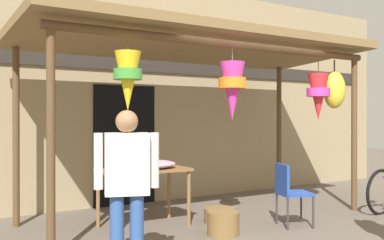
# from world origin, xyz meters

# --- Properties ---
(ground_plane) EXTENTS (30.00, 30.00, 0.00)m
(ground_plane) POSITION_xyz_m (0.00, 0.00, 0.00)
(ground_plane) COLOR #60564C
(shop_facade) EXTENTS (10.87, 0.29, 3.82)m
(shop_facade) POSITION_xyz_m (-0.01, 2.52, 1.91)
(shop_facade) COLOR #9E8966
(shop_facade) RESTS_ON ground_plane
(market_stall_canopy) EXTENTS (5.23, 2.21, 2.66)m
(market_stall_canopy) POSITION_xyz_m (-0.31, 0.75, 2.35)
(market_stall_canopy) COLOR brown
(market_stall_canopy) RESTS_ON ground_plane
(display_table) EXTENTS (1.18, 0.65, 0.78)m
(display_table) POSITION_xyz_m (-1.31, 0.82, 0.68)
(display_table) COLOR brown
(display_table) RESTS_ON ground_plane
(flower_heap_on_table) EXTENTS (0.75, 0.52, 0.12)m
(flower_heap_on_table) POSITION_xyz_m (-1.26, 0.73, 0.84)
(flower_heap_on_table) COLOR pink
(flower_heap_on_table) RESTS_ON display_table
(folding_chair) EXTENTS (0.51, 0.51, 0.84)m
(folding_chair) POSITION_xyz_m (0.34, -0.21, 0.50)
(folding_chair) COLOR #2347A8
(folding_chair) RESTS_ON ground_plane
(wicker_basket_by_table) EXTENTS (0.40, 0.40, 0.29)m
(wicker_basket_by_table) POSITION_xyz_m (-0.67, -0.10, 0.15)
(wicker_basket_by_table) COLOR brown
(wicker_basket_by_table) RESTS_ON ground_plane
(wicker_basket_spare) EXTENTS (0.44, 0.44, 0.20)m
(wicker_basket_spare) POSITION_xyz_m (-0.32, 0.47, 0.10)
(wicker_basket_spare) COLOR brown
(wicker_basket_spare) RESTS_ON ground_plane
(customer_foreground) EXTENTS (0.56, 0.34, 1.53)m
(customer_foreground) POSITION_xyz_m (-2.30, -0.84, 0.89)
(customer_foreground) COLOR #2D5193
(customer_foreground) RESTS_ON ground_plane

